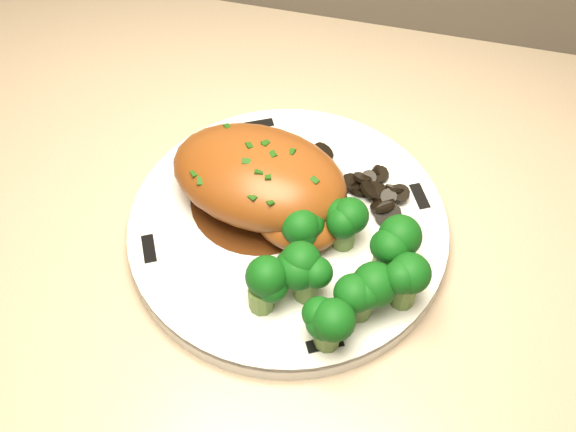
% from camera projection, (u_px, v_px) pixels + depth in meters
% --- Properties ---
extents(counter, '(1.95, 0.65, 0.96)m').
position_uv_depth(counter, '(266.00, 384.00, 1.04)').
color(counter, '#4F3424').
rests_on(counter, ground).
extents(plate, '(0.30, 0.30, 0.02)m').
position_uv_depth(plate, '(288.00, 229.00, 0.68)').
color(plate, silver).
rests_on(plate, counter).
extents(rim_accent_0, '(0.02, 0.03, 0.00)m').
position_uv_depth(rim_accent_0, '(420.00, 196.00, 0.69)').
color(rim_accent_0, black).
rests_on(rim_accent_0, plate).
extents(rim_accent_1, '(0.03, 0.02, 0.00)m').
position_uv_depth(rim_accent_1, '(259.00, 125.00, 0.75)').
color(rim_accent_1, black).
rests_on(rim_accent_1, plate).
extents(rim_accent_2, '(0.02, 0.03, 0.00)m').
position_uv_depth(rim_accent_2, '(149.00, 249.00, 0.65)').
color(rim_accent_2, black).
rests_on(rim_accent_2, plate).
extents(rim_accent_3, '(0.03, 0.02, 0.00)m').
position_uv_depth(rim_accent_3, '(325.00, 344.00, 0.59)').
color(rim_accent_3, black).
rests_on(rim_accent_3, plate).
extents(gravy_pool, '(0.13, 0.13, 0.00)m').
position_uv_depth(gravy_pool, '(260.00, 199.00, 0.69)').
color(gravy_pool, '#3F1D0B').
rests_on(gravy_pool, plate).
extents(chicken_breast, '(0.18, 0.14, 0.07)m').
position_uv_depth(chicken_breast, '(263.00, 182.00, 0.66)').
color(chicken_breast, brown).
rests_on(chicken_breast, plate).
extents(mushroom_pile, '(0.09, 0.07, 0.03)m').
position_uv_depth(mushroom_pile, '(349.00, 186.00, 0.69)').
color(mushroom_pile, black).
rests_on(mushroom_pile, plate).
extents(broccoli_florets, '(0.15, 0.13, 0.05)m').
position_uv_depth(broccoli_florets, '(336.00, 270.00, 0.60)').
color(broccoli_florets, '#557331').
rests_on(broccoli_florets, plate).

